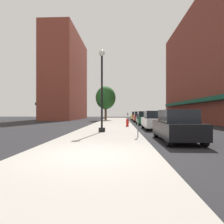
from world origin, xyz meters
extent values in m
plane|color=#232326|center=(4.00, 18.00, 0.00)|extent=(90.00, 90.00, 0.00)
cube|color=#A8A399|center=(0.00, 19.00, 0.06)|extent=(4.80, 50.00, 0.12)
cube|color=brown|center=(15.00, 22.00, 9.09)|extent=(6.00, 40.00, 18.18)
cube|color=#144C38|center=(11.65, 22.00, 3.10)|extent=(0.90, 34.00, 0.50)
cube|color=brown|center=(-11.00, 37.00, 9.20)|extent=(6.00, 18.00, 18.41)
cube|color=#144C38|center=(-14.35, 37.00, 3.10)|extent=(0.90, 15.30, 0.50)
cylinder|color=black|center=(-0.28, 7.67, 0.27)|extent=(0.48, 0.48, 0.30)
cylinder|color=black|center=(-0.28, 7.67, 3.02)|extent=(0.14, 0.14, 5.20)
sphere|color=silver|center=(-0.28, 7.67, 5.80)|extent=(0.44, 0.44, 0.44)
cylinder|color=red|center=(1.72, 13.03, 0.43)|extent=(0.26, 0.26, 0.62)
sphere|color=red|center=(1.72, 13.03, 0.79)|extent=(0.24, 0.24, 0.24)
cylinder|color=red|center=(1.86, 13.03, 0.52)|extent=(0.12, 0.10, 0.10)
cylinder|color=slate|center=(2.05, 21.33, 0.65)|extent=(0.06, 0.06, 1.05)
cube|color=#33383D|center=(2.05, 21.33, 1.30)|extent=(0.14, 0.09, 0.26)
cylinder|color=slate|center=(2.05, 4.77, 0.65)|extent=(0.06, 0.06, 1.05)
cube|color=#33383D|center=(2.05, 4.77, 1.30)|extent=(0.14, 0.09, 0.26)
cylinder|color=#4C3823|center=(-1.71, 29.55, 1.48)|extent=(0.40, 0.40, 2.71)
ellipsoid|color=#235B23|center=(-1.71, 29.55, 4.20)|extent=(3.64, 3.64, 4.19)
cylinder|color=black|center=(3.22, 5.60, 0.32)|extent=(0.22, 0.64, 0.64)
cylinder|color=black|center=(4.78, 5.60, 0.32)|extent=(0.22, 0.64, 0.64)
cylinder|color=black|center=(3.22, 2.40, 0.32)|extent=(0.22, 0.64, 0.64)
cylinder|color=black|center=(4.78, 2.40, 0.32)|extent=(0.22, 0.64, 0.64)
cube|color=black|center=(4.00, 4.00, 0.64)|extent=(1.80, 4.30, 0.76)
cube|color=black|center=(4.00, 3.85, 1.34)|extent=(1.56, 2.20, 0.64)
cylinder|color=black|center=(3.22, 12.79, 0.32)|extent=(0.22, 0.64, 0.64)
cylinder|color=black|center=(4.78, 12.79, 0.32)|extent=(0.22, 0.64, 0.64)
cylinder|color=black|center=(3.22, 9.59, 0.32)|extent=(0.22, 0.64, 0.64)
cylinder|color=black|center=(4.78, 9.59, 0.32)|extent=(0.22, 0.64, 0.64)
cube|color=silver|center=(4.00, 11.19, 0.64)|extent=(1.80, 4.30, 0.76)
cube|color=black|center=(4.00, 11.04, 1.34)|extent=(1.56, 2.20, 0.64)
cylinder|color=black|center=(3.22, 19.92, 0.32)|extent=(0.22, 0.64, 0.64)
cylinder|color=black|center=(4.78, 19.92, 0.32)|extent=(0.22, 0.64, 0.64)
cylinder|color=black|center=(3.22, 16.72, 0.32)|extent=(0.22, 0.64, 0.64)
cylinder|color=black|center=(4.78, 16.72, 0.32)|extent=(0.22, 0.64, 0.64)
cube|color=#196638|center=(4.00, 18.32, 0.64)|extent=(1.80, 4.30, 0.76)
cube|color=black|center=(4.00, 18.17, 1.34)|extent=(1.56, 2.20, 0.64)
cylinder|color=black|center=(3.22, 26.55, 0.32)|extent=(0.22, 0.64, 0.64)
cylinder|color=black|center=(4.78, 26.55, 0.32)|extent=(0.22, 0.64, 0.64)
cylinder|color=black|center=(3.22, 23.35, 0.32)|extent=(0.22, 0.64, 0.64)
cylinder|color=black|center=(4.78, 23.35, 0.32)|extent=(0.22, 0.64, 0.64)
cube|color=red|center=(4.00, 24.95, 0.64)|extent=(1.80, 4.30, 0.76)
cube|color=black|center=(4.00, 24.80, 1.34)|extent=(1.56, 2.20, 0.64)
cylinder|color=black|center=(3.22, 33.80, 0.32)|extent=(0.22, 0.64, 0.64)
cylinder|color=black|center=(4.78, 33.80, 0.32)|extent=(0.22, 0.64, 0.64)
cylinder|color=black|center=(3.22, 30.60, 0.32)|extent=(0.22, 0.64, 0.64)
cylinder|color=black|center=(4.78, 30.60, 0.32)|extent=(0.22, 0.64, 0.64)
cube|color=gold|center=(4.00, 32.20, 0.64)|extent=(1.80, 4.30, 0.76)
cube|color=black|center=(4.00, 32.05, 1.34)|extent=(1.56, 2.20, 0.64)
camera|label=1|loc=(1.09, -6.52, 1.53)|focal=31.77mm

